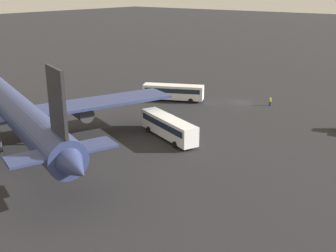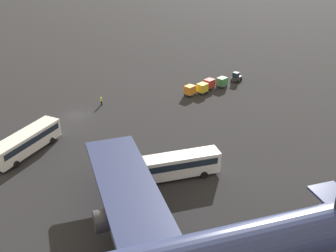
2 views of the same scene
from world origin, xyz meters
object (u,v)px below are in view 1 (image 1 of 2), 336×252
(shuttle_bus_far, at_px, (168,126))
(worker_person, at_px, (270,101))
(airplane, at_px, (14,109))
(shuttle_bus_near, at_px, (173,91))

(shuttle_bus_far, distance_m, worker_person, 27.73)
(airplane, relative_size, shuttle_bus_far, 4.14)
(airplane, xyz_separation_m, shuttle_bus_far, (-16.01, -16.09, -3.62))
(airplane, xyz_separation_m, shuttle_bus_near, (-2.84, -34.80, -3.67))
(airplane, relative_size, shuttle_bus_near, 4.33)
(airplane, bearing_deg, shuttle_bus_far, -114.86)
(airplane, distance_m, shuttle_bus_near, 35.11)
(shuttle_bus_far, bearing_deg, shuttle_bus_near, -33.92)
(shuttle_bus_far, bearing_deg, airplane, 66.07)
(shuttle_bus_near, bearing_deg, airplane, 59.27)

